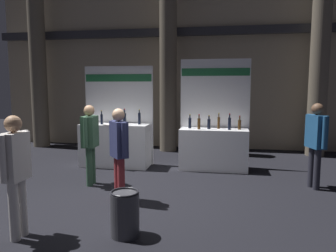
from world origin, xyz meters
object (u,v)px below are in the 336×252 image
exhibitor_booth_1 (214,143)px  trash_bin (125,214)px  visitor_0 (90,138)px  visitor_2 (316,138)px  exhibitor_booth_0 (116,141)px  visitor_1 (119,148)px  visitor_7 (16,168)px

exhibitor_booth_1 → trash_bin: size_ratio=4.31×
visitor_0 → trash_bin: bearing=29.6°
trash_bin → visitor_2: (2.96, 2.54, 0.67)m
exhibitor_booth_0 → trash_bin: exhibitor_booth_0 is taller
exhibitor_booth_0 → visitor_0: exhibitor_booth_0 is taller
exhibitor_booth_1 → trash_bin: 3.84m
trash_bin → visitor_1: bearing=111.3°
exhibitor_booth_1 → visitor_7: (-2.34, -3.99, 0.31)m
visitor_1 → visitor_7: (-0.85, -1.53, 0.01)m
visitor_1 → exhibitor_booth_0: bearing=-19.8°
exhibitor_booth_0 → visitor_1: exhibitor_booth_0 is taller
visitor_0 → visitor_7: bearing=-3.7°
visitor_2 → visitor_7: visitor_2 is taller
trash_bin → visitor_1: visitor_1 is taller
exhibitor_booth_1 → visitor_7: size_ratio=1.63×
trash_bin → visitor_1: size_ratio=0.38×
trash_bin → visitor_2: size_ratio=0.37×
visitor_0 → visitor_7: 2.31m
visitor_2 → exhibitor_booth_1: bearing=-138.4°
exhibitor_booth_0 → trash_bin: size_ratio=4.07×
exhibitor_booth_1 → visitor_0: bearing=-144.5°
visitor_0 → visitor_2: size_ratio=0.97×
visitor_1 → visitor_7: visitor_7 is taller
trash_bin → exhibitor_booth_0: bearing=110.8°
visitor_7 → exhibitor_booth_1: bearing=-28.2°
visitor_1 → visitor_2: size_ratio=0.97×
trash_bin → visitor_7: bearing=-167.5°
exhibitor_booth_1 → visitor_2: bearing=-30.5°
visitor_7 → visitor_0: bearing=2.5°
trash_bin → visitor_0: visitor_0 is taller
visitor_0 → visitor_2: bearing=93.0°
trash_bin → exhibitor_booth_1: bearing=74.6°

